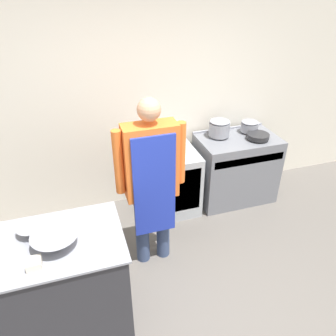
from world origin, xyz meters
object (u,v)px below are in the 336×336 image
at_px(fridge_unit, 171,181).
at_px(sauce_pot, 250,126).
at_px(stove, 235,168).
at_px(person_cook, 151,176).
at_px(mixing_bowl, 56,240).
at_px(saute_pan, 258,136).
at_px(plastic_tub, 34,264).
at_px(stock_pot, 219,128).

distance_m(fridge_unit, sauce_pot, 1.25).
distance_m(stove, person_cook, 1.67).
relative_size(stove, fridge_unit, 1.24).
distance_m(mixing_bowl, saute_pan, 2.75).
distance_m(fridge_unit, plastic_tub, 2.21).
bearing_deg(stock_pot, person_cook, -141.92).
relative_size(fridge_unit, person_cook, 0.45).
xyz_separation_m(fridge_unit, stock_pot, (0.67, 0.09, 0.62)).
distance_m(mixing_bowl, stock_pot, 2.49).
bearing_deg(stock_pot, fridge_unit, -172.05).
xyz_separation_m(stock_pot, saute_pan, (0.43, -0.22, -0.08)).
bearing_deg(stock_pot, plastic_tub, -143.39).
height_order(mixing_bowl, sauce_pot, sauce_pot).
bearing_deg(fridge_unit, stove, -1.28).
bearing_deg(sauce_pot, fridge_unit, -175.17).
relative_size(fridge_unit, stock_pot, 3.13).
xyz_separation_m(fridge_unit, mixing_bowl, (-1.36, -1.36, 0.57)).
relative_size(stock_pot, sauce_pot, 1.17).
bearing_deg(fridge_unit, plastic_tub, -134.74).
bearing_deg(saute_pan, stock_pot, 152.72).
xyz_separation_m(stove, fridge_unit, (-0.90, 0.02, -0.04)).
height_order(plastic_tub, stock_pot, stock_pot).
bearing_deg(fridge_unit, sauce_pot, 4.83).
distance_m(stove, sauce_pot, 0.59).
distance_m(stove, mixing_bowl, 2.67).
bearing_deg(sauce_pot, stock_pot, 180.00).
height_order(stock_pot, sauce_pot, stock_pot).
xyz_separation_m(mixing_bowl, plastic_tub, (-0.15, -0.17, -0.02)).
bearing_deg(plastic_tub, fridge_unit, 45.26).
bearing_deg(person_cook, plastic_tub, -145.04).
distance_m(mixing_bowl, plastic_tub, 0.23).
distance_m(person_cook, plastic_tub, 1.28).
relative_size(stove, person_cook, 0.56).
relative_size(fridge_unit, sauce_pot, 3.66).
xyz_separation_m(person_cook, stock_pot, (1.13, 0.89, -0.02)).
xyz_separation_m(person_cook, saute_pan, (1.57, 0.66, -0.10)).
height_order(stove, stock_pot, stock_pot).
relative_size(person_cook, plastic_tub, 17.47).
relative_size(mixing_bowl, sauce_pot, 1.57).
bearing_deg(plastic_tub, stove, 32.00).
bearing_deg(saute_pan, plastic_tub, -151.92).
bearing_deg(sauce_pot, stove, -151.04).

